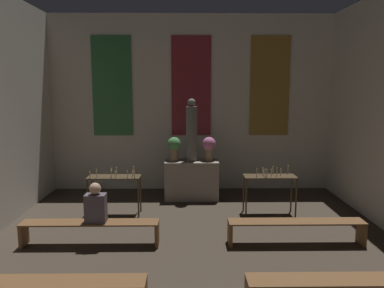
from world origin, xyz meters
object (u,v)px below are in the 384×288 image
object	(u,v)px
pew_back_left	(90,227)
altar	(192,180)
flower_vase_left	(174,146)
pew_second_right	(344,287)
candle_rack_left	(114,182)
candle_rack_right	(270,182)
statue	(192,132)
pew_back_right	(296,226)
person_seated	(96,205)
flower_vase_right	(209,146)

from	to	relation	value
pew_back_left	altar	bearing A→B (deg)	57.26
flower_vase_left	pew_back_left	distance (m)	3.34
altar	pew_second_right	distance (m)	5.23
altar	pew_second_right	xyz separation A→B (m)	(1.83, -4.90, -0.16)
altar	pew_back_left	size ratio (longest dim) A/B	0.55
candle_rack_left	candle_rack_right	xyz separation A→B (m)	(3.42, 0.00, 0.00)
statue	candle_rack_right	xyz separation A→B (m)	(1.71, -1.20, -0.97)
flower_vase_left	candle_rack_right	distance (m)	2.53
altar	statue	xyz separation A→B (m)	(0.00, 0.00, 1.22)
flower_vase_left	candle_rack_left	size ratio (longest dim) A/B	0.52
pew_back_left	pew_back_right	distance (m)	3.67
flower_vase_left	person_seated	world-z (taller)	flower_vase_left
statue	flower_vase_right	world-z (taller)	statue
statue	flower_vase_right	bearing A→B (deg)	0.00
candle_rack_right	pew_back_right	size ratio (longest dim) A/B	0.47
statue	candle_rack_right	size ratio (longest dim) A/B	1.35
candle_rack_left	pew_second_right	xyz separation A→B (m)	(3.54, -3.69, -0.40)
pew_back_left	pew_back_right	world-z (taller)	same
candle_rack_left	candle_rack_right	size ratio (longest dim) A/B	1.00
altar	candle_rack_right	bearing A→B (deg)	-35.03
pew_second_right	flower_vase_right	bearing A→B (deg)	105.96
statue	candle_rack_left	size ratio (longest dim) A/B	1.35
altar	candle_rack_right	size ratio (longest dim) A/B	1.17
pew_second_right	candle_rack_right	bearing A→B (deg)	91.89
statue	flower_vase_left	world-z (taller)	statue
flower_vase_left	pew_second_right	bearing A→B (deg)	-65.13
altar	flower_vase_right	xyz separation A→B (m)	(0.43, 0.00, 0.85)
candle_rack_right	pew_back_left	bearing A→B (deg)	-155.02
statue	pew_back_left	xyz separation A→B (m)	(-1.83, -2.85, -1.37)
candle_rack_right	flower_vase_right	bearing A→B (deg)	136.79
flower_vase_right	statue	bearing A→B (deg)	180.00
flower_vase_left	candle_rack_left	distance (m)	1.85
altar	flower_vase_right	size ratio (longest dim) A/B	2.25
pew_back_left	pew_back_right	size ratio (longest dim) A/B	1.00
statue	pew_back_right	bearing A→B (deg)	-57.26
pew_second_right	pew_back_left	bearing A→B (deg)	150.89
flower_vase_right	person_seated	world-z (taller)	flower_vase_right
altar	pew_back_right	distance (m)	3.40
candle_rack_right	altar	bearing A→B (deg)	144.97
flower_vase_right	pew_back_left	distance (m)	3.78
candle_rack_right	pew_back_left	size ratio (longest dim) A/B	0.47
statue	person_seated	bearing A→B (deg)	-121.12
flower_vase_right	person_seated	distance (m)	3.63
flower_vase_left	pew_back_left	world-z (taller)	flower_vase_left
flower_vase_right	pew_back_right	world-z (taller)	flower_vase_right
flower_vase_left	candle_rack_left	world-z (taller)	flower_vase_left
flower_vase_right	altar	bearing A→B (deg)	180.00
flower_vase_right	pew_back_right	xyz separation A→B (m)	(1.40, -2.85, -1.01)
pew_back_right	person_seated	distance (m)	3.58
altar	flower_vase_left	distance (m)	0.96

